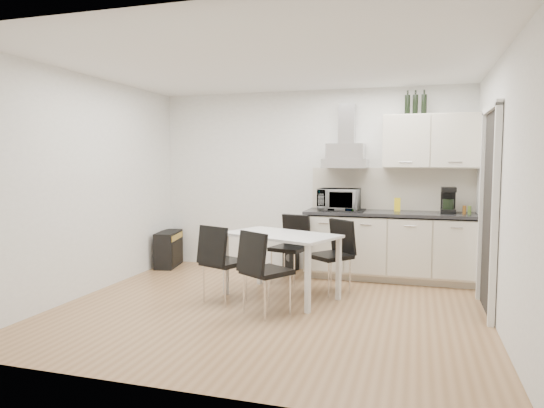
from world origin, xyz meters
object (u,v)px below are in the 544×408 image
(chair_far_left, at_px, (289,249))
(chair_near_left, at_px, (225,263))
(floor_speaker, at_px, (291,259))
(guitar_amp, at_px, (169,249))
(chair_near_right, at_px, (267,272))
(dining_table, at_px, (281,242))
(chair_far_right, at_px, (330,257))
(kitchenette, at_px, (392,218))

(chair_far_left, bearing_deg, chair_near_left, 80.89)
(floor_speaker, bearing_deg, chair_far_left, -54.76)
(guitar_amp, bearing_deg, chair_near_left, -55.97)
(chair_near_right, bearing_deg, chair_near_left, -174.57)
(floor_speaker, bearing_deg, chair_near_right, -59.66)
(chair_far_left, bearing_deg, chair_near_right, 109.46)
(dining_table, bearing_deg, guitar_amp, 172.87)
(chair_far_left, xyz_separation_m, chair_near_right, (0.12, -1.38, 0.00))
(chair_far_left, distance_m, chair_near_left, 1.17)
(chair_far_right, distance_m, floor_speaker, 1.36)
(chair_far_left, relative_size, guitar_amp, 1.30)
(chair_near_left, relative_size, floor_speaker, 2.84)
(chair_far_left, bearing_deg, chair_far_right, 162.94)
(kitchenette, xyz_separation_m, guitar_amp, (-3.28, -0.12, -0.56))
(guitar_amp, xyz_separation_m, floor_speaker, (1.85, 0.29, -0.11))
(dining_table, xyz_separation_m, chair_far_right, (0.52, 0.34, -0.22))
(chair_near_left, bearing_deg, kitchenette, 64.74)
(guitar_amp, bearing_deg, dining_table, -40.20)
(kitchenette, relative_size, guitar_amp, 3.72)
(chair_far_right, relative_size, floor_speaker, 2.84)
(floor_speaker, bearing_deg, chair_far_right, -32.25)
(chair_far_left, relative_size, chair_near_right, 1.00)
(chair_near_right, xyz_separation_m, floor_speaker, (-0.28, 2.10, -0.29))
(dining_table, xyz_separation_m, chair_far_left, (-0.09, 0.71, -0.22))
(chair_far_right, bearing_deg, chair_far_left, 7.22)
(chair_near_left, distance_m, floor_speaker, 1.84)
(chair_far_left, relative_size, chair_far_right, 1.00)
(chair_near_left, bearing_deg, chair_near_right, -5.38)
(chair_near_right, bearing_deg, guitar_amp, 172.06)
(dining_table, height_order, chair_near_left, chair_near_left)
(chair_far_right, relative_size, chair_near_left, 1.00)
(chair_near_left, bearing_deg, chair_far_right, 55.04)
(dining_table, bearing_deg, chair_near_left, -125.30)
(floor_speaker, bearing_deg, dining_table, -57.46)
(chair_far_right, height_order, floor_speaker, chair_far_right)
(guitar_amp, bearing_deg, chair_near_right, -51.89)
(kitchenette, relative_size, chair_far_right, 2.86)
(chair_near_left, height_order, chair_near_right, same)
(kitchenette, relative_size, chair_near_left, 2.86)
(dining_table, xyz_separation_m, guitar_amp, (-2.10, 1.15, -0.39))
(chair_far_left, distance_m, chair_far_right, 0.71)
(chair_near_left, xyz_separation_m, chair_near_right, (0.59, -0.30, 0.00))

